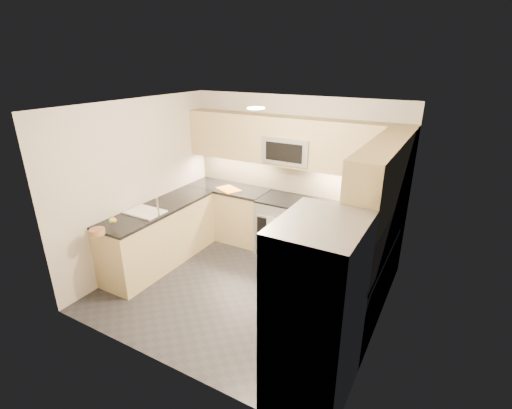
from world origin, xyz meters
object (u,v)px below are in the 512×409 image
microwave (289,150)px  utensil_bowl (384,213)px  cutting_board (228,189)px  gas_range (284,226)px  fruit_basket (97,232)px  refrigerator (316,314)px

microwave → utensil_bowl: (1.55, -0.16, -0.68)m
microwave → cutting_board: 1.28m
gas_range → utensil_bowl: (1.55, -0.03, 0.57)m
microwave → fruit_basket: size_ratio=3.97×
utensil_bowl → fruit_basket: (-3.06, -2.31, -0.05)m
refrigerator → cutting_board: size_ratio=4.45×
refrigerator → cutting_board: (-2.46, 2.34, 0.05)m
gas_range → fruit_basket: bearing=-122.9°
microwave → fruit_basket: bearing=-121.6°
gas_range → cutting_board: (-1.01, -0.09, 0.49)m
gas_range → fruit_basket: (-1.51, -2.34, 0.52)m
gas_range → microwave: size_ratio=1.20×
gas_range → utensil_bowl: 1.65m
microwave → utensil_bowl: bearing=-5.8°
refrigerator → gas_range: bearing=120.9°
utensil_bowl → microwave: bearing=174.2°
gas_range → utensil_bowl: utensil_bowl is taller
utensil_bowl → fruit_basket: 3.83m
microwave → refrigerator: (1.45, -2.55, -0.80)m
refrigerator → cutting_board: refrigerator is taller
utensil_bowl → refrigerator: bearing=-92.3°
cutting_board → fruit_basket: 2.31m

